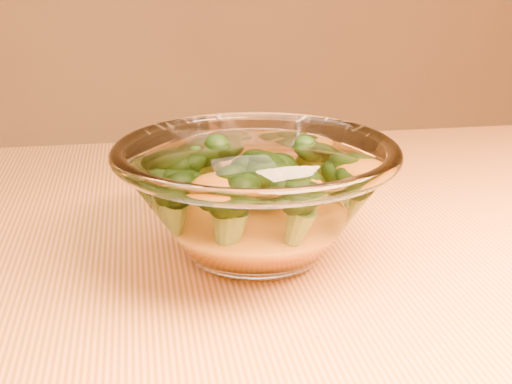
% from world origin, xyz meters
% --- Properties ---
extents(table, '(1.20, 0.80, 0.75)m').
position_xyz_m(table, '(0.00, 0.00, 0.65)').
color(table, '#E08543').
rests_on(table, ground).
extents(glass_bowl, '(0.24, 0.24, 0.11)m').
position_xyz_m(glass_bowl, '(-0.01, 0.00, 0.81)').
color(glass_bowl, white).
rests_on(glass_bowl, table).
extents(cheese_sauce, '(0.12, 0.12, 0.03)m').
position_xyz_m(cheese_sauce, '(-0.01, 0.00, 0.78)').
color(cheese_sauce, orange).
rests_on(cheese_sauce, glass_bowl).
extents(broccoli_heap, '(0.17, 0.16, 0.07)m').
position_xyz_m(broccoli_heap, '(-0.01, 0.01, 0.82)').
color(broccoli_heap, black).
rests_on(broccoli_heap, cheese_sauce).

